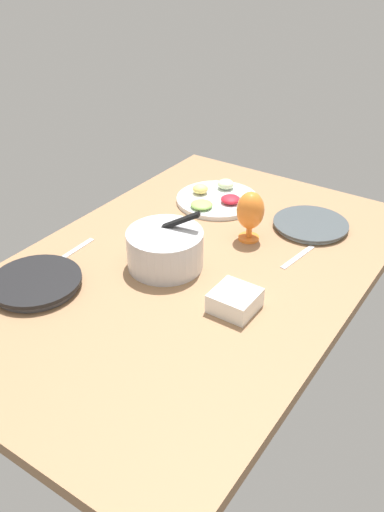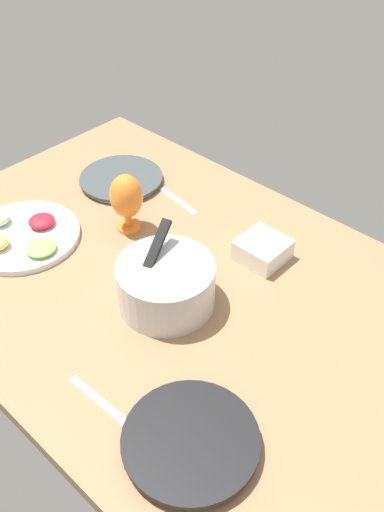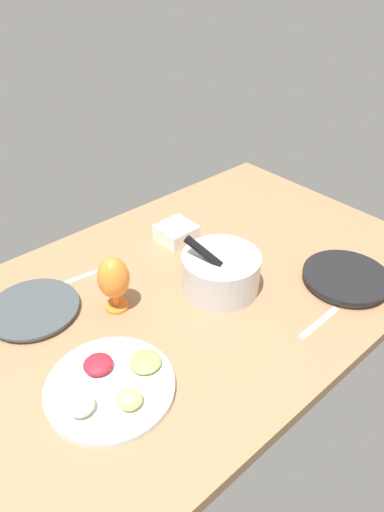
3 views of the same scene
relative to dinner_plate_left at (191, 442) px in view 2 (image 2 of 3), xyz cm
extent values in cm
cube|color=#99704C|center=(36.01, -31.64, -3.65)|extent=(160.00, 104.00, 4.00)
cylinder|color=#4C4C51|center=(0.00, 0.00, -0.66)|extent=(25.44, 25.44, 1.98)
cylinder|color=black|center=(0.00, 0.00, 0.93)|extent=(27.66, 27.66, 1.19)
cylinder|color=silver|center=(81.29, -53.77, -1.00)|extent=(24.83, 24.83, 1.31)
cylinder|color=#3E4549|center=(81.29, -53.77, 0.05)|extent=(26.99, 26.99, 0.78)
cylinder|color=silver|center=(31.85, -25.13, 4.45)|extent=(24.40, 24.40, 12.19)
cylinder|color=white|center=(31.85, -25.13, 8.10)|extent=(21.96, 21.96, 2.19)
cube|color=black|center=(36.12, -25.13, 11.71)|extent=(8.31, 17.56, 10.23)
cylinder|color=silver|center=(79.97, -15.06, -0.75)|extent=(32.38, 32.38, 1.80)
ellipsoid|color=#8CC659|center=(69.57, -14.29, 1.28)|extent=(8.44, 8.44, 2.25)
ellipsoid|color=red|center=(79.16, -21.38, 1.53)|extent=(7.57, 7.57, 2.76)
cylinder|color=orange|center=(61.52, -39.23, -1.15)|extent=(7.27, 7.27, 1.00)
cylinder|color=orange|center=(61.52, -39.23, 1.11)|extent=(2.00, 2.00, 3.53)
ellipsoid|color=orange|center=(61.52, -39.23, 9.58)|extent=(9.52, 9.52, 13.41)
cube|color=white|center=(24.59, -55.06, 1.32)|extent=(12.38, 12.38, 5.94)
cube|color=#F9E072|center=(24.59, -55.06, 3.22)|extent=(10.15, 10.15, 1.90)
cube|color=silver|center=(21.65, 5.59, -1.35)|extent=(18.04, 2.29, 0.60)
cube|color=silver|center=(60.12, -58.57, -1.35)|extent=(18.08, 4.28, 0.60)
camera|label=1|loc=(-83.58, -113.55, 94.04)|focal=37.76mm
camera|label=2|loc=(-40.56, 43.11, 100.54)|focal=39.33mm
camera|label=3|loc=(113.64, 53.05, 92.48)|focal=32.34mm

